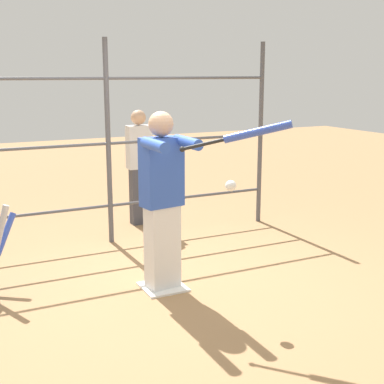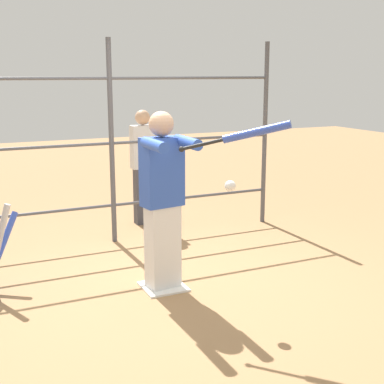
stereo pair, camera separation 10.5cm
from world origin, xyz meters
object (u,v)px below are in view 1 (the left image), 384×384
Objects in this scene: batter at (163,196)px; baseball_bat_swinging at (248,134)px; softball_in_flight at (231,186)px; bystander_behind_fence at (139,166)px.

batter reaches higher than baseball_bat_swinging.
softball_in_flight is at bearing 124.48° from batter.
softball_in_flight is 2.82m from bystander_behind_fence.
softball_in_flight is (-0.39, 0.57, 0.17)m from batter.
batter reaches higher than softball_in_flight.
baseball_bat_swinging is at bearing 95.55° from softball_in_flight.
bystander_behind_fence is at bearing -93.72° from baseball_bat_swinging.
batter is 1.09m from baseball_bat_swinging.
batter reaches higher than bystander_behind_fence.
batter is 1.09× the size of bystander_behind_fence.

